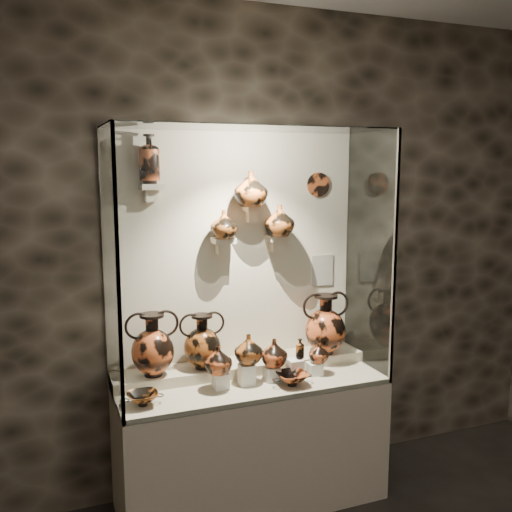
{
  "coord_description": "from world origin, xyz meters",
  "views": [
    {
      "loc": [
        -1.23,
        -1.04,
        2.17
      ],
      "look_at": [
        0.06,
        2.25,
        1.62
      ],
      "focal_mm": 40.0,
      "sensor_mm": 36.0,
      "label": 1
    }
  ],
  "objects_px": {
    "jug_c": "(274,353)",
    "ovoid_vase_a": "(224,225)",
    "kylix_right": "(292,378)",
    "ovoid_vase_b": "(251,189)",
    "amphora_mid": "(202,341)",
    "lekythos_small": "(300,347)",
    "lekythos_tall": "(149,156)",
    "jug_e": "(319,353)",
    "jug_a": "(218,360)",
    "amphora_left": "(152,344)",
    "jug_b": "(248,349)",
    "ovoid_vase_c": "(279,220)",
    "amphora_right": "(325,324)",
    "kylix_left": "(143,398)"
  },
  "relations": [
    {
      "from": "jug_c",
      "to": "ovoid_vase_a",
      "type": "xyz_separation_m",
      "value": [
        -0.25,
        0.24,
        0.8
      ]
    },
    {
      "from": "kylix_right",
      "to": "ovoid_vase_b",
      "type": "xyz_separation_m",
      "value": [
        -0.14,
        0.35,
        1.15
      ]
    },
    {
      "from": "amphora_mid",
      "to": "lekythos_small",
      "type": "relative_size",
      "value": 2.37
    },
    {
      "from": "lekythos_tall",
      "to": "kylix_right",
      "type": "bearing_deg",
      "value": -21.52
    },
    {
      "from": "jug_e",
      "to": "lekythos_tall",
      "type": "distance_m",
      "value": 1.64
    },
    {
      "from": "jug_a",
      "to": "jug_e",
      "type": "relative_size",
      "value": 1.33
    },
    {
      "from": "amphora_left",
      "to": "jug_a",
      "type": "xyz_separation_m",
      "value": [
        0.36,
        -0.2,
        -0.08
      ]
    },
    {
      "from": "ovoid_vase_a",
      "to": "jug_a",
      "type": "bearing_deg",
      "value": -120.12
    },
    {
      "from": "amphora_left",
      "to": "lekythos_tall",
      "type": "height_order",
      "value": "lekythos_tall"
    },
    {
      "from": "jug_b",
      "to": "ovoid_vase_c",
      "type": "height_order",
      "value": "ovoid_vase_c"
    },
    {
      "from": "amphora_left",
      "to": "jug_a",
      "type": "bearing_deg",
      "value": -15.52
    },
    {
      "from": "ovoid_vase_c",
      "to": "jug_a",
      "type": "bearing_deg",
      "value": -166.34
    },
    {
      "from": "jug_a",
      "to": "jug_c",
      "type": "height_order",
      "value": "jug_a"
    },
    {
      "from": "amphora_left",
      "to": "amphora_right",
      "type": "xyz_separation_m",
      "value": [
        1.18,
        -0.01,
        0.01
      ]
    },
    {
      "from": "amphora_right",
      "to": "kylix_left",
      "type": "distance_m",
      "value": 1.34
    },
    {
      "from": "jug_e",
      "to": "kylix_left",
      "type": "xyz_separation_m",
      "value": [
        -1.15,
        -0.07,
        -0.1
      ]
    },
    {
      "from": "jug_a",
      "to": "lekythos_small",
      "type": "bearing_deg",
      "value": -18.54
    },
    {
      "from": "jug_a",
      "to": "jug_b",
      "type": "relative_size",
      "value": 0.97
    },
    {
      "from": "lekythos_tall",
      "to": "ovoid_vase_c",
      "type": "relative_size",
      "value": 1.6
    },
    {
      "from": "jug_e",
      "to": "lekythos_small",
      "type": "bearing_deg",
      "value": 164.77
    },
    {
      "from": "lekythos_small",
      "to": "ovoid_vase_c",
      "type": "xyz_separation_m",
      "value": [
        -0.04,
        0.24,
        0.8
      ]
    },
    {
      "from": "ovoid_vase_a",
      "to": "jug_c",
      "type": "bearing_deg",
      "value": -48.48
    },
    {
      "from": "kylix_right",
      "to": "ovoid_vase_c",
      "type": "relative_size",
      "value": 1.2
    },
    {
      "from": "amphora_right",
      "to": "jug_c",
      "type": "relative_size",
      "value": 2.33
    },
    {
      "from": "jug_e",
      "to": "jug_a",
      "type": "bearing_deg",
      "value": 169.75
    },
    {
      "from": "kylix_left",
      "to": "ovoid_vase_c",
      "type": "bearing_deg",
      "value": 40.43
    },
    {
      "from": "kylix_right",
      "to": "ovoid_vase_b",
      "type": "distance_m",
      "value": 1.21
    },
    {
      "from": "kylix_left",
      "to": "ovoid_vase_b",
      "type": "distance_m",
      "value": 1.43
    },
    {
      "from": "jug_b",
      "to": "kylix_left",
      "type": "height_order",
      "value": "jug_b"
    },
    {
      "from": "amphora_mid",
      "to": "jug_c",
      "type": "distance_m",
      "value": 0.46
    },
    {
      "from": "amphora_mid",
      "to": "amphora_left",
      "type": "bearing_deg",
      "value": -169.6
    },
    {
      "from": "amphora_left",
      "to": "lekythos_small",
      "type": "xyz_separation_m",
      "value": [
        0.91,
        -0.18,
        -0.07
      ]
    },
    {
      "from": "jug_e",
      "to": "ovoid_vase_a",
      "type": "distance_m",
      "value": 1.03
    },
    {
      "from": "jug_b",
      "to": "kylix_left",
      "type": "bearing_deg",
      "value": 167.79
    },
    {
      "from": "jug_a",
      "to": "amphora_left",
      "type": "bearing_deg",
      "value": 130.64
    },
    {
      "from": "amphora_right",
      "to": "lekythos_tall",
      "type": "height_order",
      "value": "lekythos_tall"
    },
    {
      "from": "kylix_left",
      "to": "ovoid_vase_a",
      "type": "height_order",
      "value": "ovoid_vase_a"
    },
    {
      "from": "amphora_left",
      "to": "jug_b",
      "type": "distance_m",
      "value": 0.59
    },
    {
      "from": "jug_b",
      "to": "ovoid_vase_b",
      "type": "xyz_separation_m",
      "value": [
        0.1,
        0.22,
        0.98
      ]
    },
    {
      "from": "amphora_left",
      "to": "ovoid_vase_a",
      "type": "bearing_deg",
      "value": 21.82
    },
    {
      "from": "jug_e",
      "to": "ovoid_vase_b",
      "type": "height_order",
      "value": "ovoid_vase_b"
    },
    {
      "from": "amphora_mid",
      "to": "amphora_right",
      "type": "distance_m",
      "value": 0.87
    },
    {
      "from": "kylix_left",
      "to": "jug_b",
      "type": "bearing_deg",
      "value": 30.3
    },
    {
      "from": "amphora_mid",
      "to": "jug_b",
      "type": "xyz_separation_m",
      "value": [
        0.24,
        -0.18,
        -0.02
      ]
    },
    {
      "from": "ovoid_vase_a",
      "to": "ovoid_vase_b",
      "type": "xyz_separation_m",
      "value": [
        0.18,
        -0.02,
        0.22
      ]
    },
    {
      "from": "lekythos_small",
      "to": "kylix_left",
      "type": "relative_size",
      "value": 0.65
    },
    {
      "from": "jug_a",
      "to": "kylix_right",
      "type": "xyz_separation_m",
      "value": [
        0.45,
        -0.1,
        -0.14
      ]
    },
    {
      "from": "jug_b",
      "to": "ovoid_vase_c",
      "type": "distance_m",
      "value": 0.86
    },
    {
      "from": "amphora_right",
      "to": "ovoid_vase_b",
      "type": "xyz_separation_m",
      "value": [
        -0.52,
        0.06,
        0.92
      ]
    },
    {
      "from": "kylix_right",
      "to": "amphora_right",
      "type": "bearing_deg",
      "value": 23.65
    }
  ]
}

